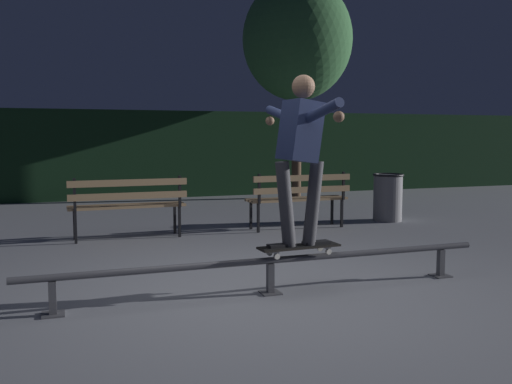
{
  "coord_description": "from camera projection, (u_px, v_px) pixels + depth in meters",
  "views": [
    {
      "loc": [
        -1.75,
        -4.67,
        1.43
      ],
      "look_at": [
        0.14,
        0.73,
        0.85
      ],
      "focal_mm": 38.73,
      "sensor_mm": 36.0,
      "label": 1
    }
  ],
  "objects": [
    {
      "name": "tree_far_right",
      "position": [
        297.0,
        40.0,
        12.53
      ],
      "size": [
        2.49,
        2.49,
        4.98
      ],
      "color": "#4C3828",
      "rests_on": "ground"
    },
    {
      "name": "grind_rail",
      "position": [
        270.0,
        265.0,
        5.01
      ],
      "size": [
        4.39,
        0.18,
        0.34
      ],
      "color": "#47474C",
      "rests_on": "ground"
    },
    {
      "name": "ground_plane",
      "position": [
        268.0,
        291.0,
        5.1
      ],
      "size": [
        90.0,
        90.0,
        0.0
      ],
      "primitive_type": "plane",
      "color": "slate"
    },
    {
      "name": "hedge_backdrop",
      "position": [
        140.0,
        154.0,
        13.13
      ],
      "size": [
        24.0,
        1.2,
        2.02
      ],
      "primitive_type": "cube",
      "color": "black",
      "rests_on": "ground"
    },
    {
      "name": "park_bench_leftmost",
      "position": [
        128.0,
        201.0,
        7.63
      ],
      "size": [
        1.61,
        0.45,
        0.88
      ],
      "color": "black",
      "rests_on": "ground"
    },
    {
      "name": "park_bench_left_center",
      "position": [
        299.0,
        195.0,
        8.48
      ],
      "size": [
        1.61,
        0.45,
        0.88
      ],
      "color": "black",
      "rests_on": "ground"
    },
    {
      "name": "skateboarder",
      "position": [
        300.0,
        146.0,
        5.0
      ],
      "size": [
        0.63,
        1.41,
        1.56
      ],
      "color": "black",
      "rests_on": "skateboard"
    },
    {
      "name": "trash_can",
      "position": [
        388.0,
        197.0,
        9.33
      ],
      "size": [
        0.52,
        0.52,
        0.8
      ],
      "color": "slate",
      "rests_on": "ground"
    },
    {
      "name": "skateboard",
      "position": [
        299.0,
        247.0,
        5.09
      ],
      "size": [
        0.79,
        0.25,
        0.09
      ],
      "color": "black",
      "rests_on": "grind_rail"
    }
  ]
}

